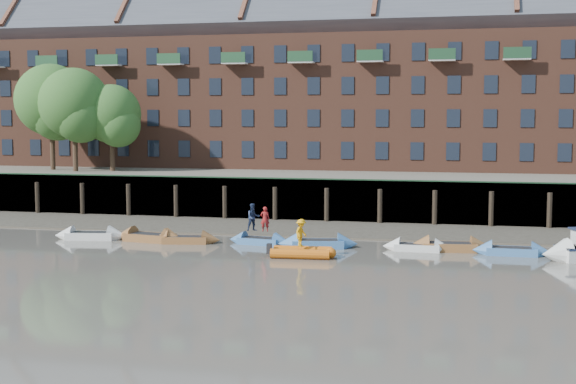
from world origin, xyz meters
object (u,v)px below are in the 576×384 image
(rowboat_2, at_px, (186,240))
(rowboat_0, at_px, (91,236))
(rowboat_4, at_px, (318,244))
(person_rower_a, at_px, (265,219))
(rowboat_1, at_px, (150,237))
(rib_tender, at_px, (304,252))
(person_rib_crew, at_px, (301,233))
(rowboat_3, at_px, (260,241))
(rowboat_6, at_px, (450,247))
(rowboat_5, at_px, (417,247))
(person_rower_b, at_px, (253,217))
(rowboat_7, at_px, (512,251))

(rowboat_2, bearing_deg, rowboat_0, 170.19)
(rowboat_4, relative_size, person_rower_a, 3.21)
(rowboat_1, height_order, person_rower_a, person_rower_a)
(rib_tender, xyz_separation_m, person_rower_a, (-3.31, 3.95, 1.31))
(rowboat_4, xyz_separation_m, person_rower_a, (-3.47, 0.55, 1.34))
(person_rib_crew, bearing_deg, rowboat_1, 88.76)
(rowboat_0, distance_m, rowboat_3, 11.23)
(rowboat_6, bearing_deg, person_rib_crew, -160.80)
(rowboat_5, distance_m, person_rower_a, 9.56)
(person_rower_b, bearing_deg, person_rower_a, -37.45)
(rib_tender, height_order, person_rower_b, person_rower_b)
(person_rower_a, bearing_deg, rowboat_5, 161.85)
(rowboat_3, relative_size, person_rib_crew, 2.70)
(rowboat_5, bearing_deg, rib_tender, -147.94)
(rowboat_2, height_order, rowboat_4, rowboat_4)
(rowboat_4, xyz_separation_m, rowboat_5, (5.98, 0.20, -0.04))
(rowboat_1, xyz_separation_m, rowboat_5, (16.95, 0.14, -0.04))
(rowboat_0, relative_size, person_rower_b, 2.85)
(rowboat_5, height_order, rib_tender, rowboat_5)
(rowboat_5, xyz_separation_m, rowboat_6, (1.88, 0.37, 0.04))
(rowboat_2, distance_m, person_rower_b, 4.52)
(person_rib_crew, bearing_deg, rowboat_5, -44.33)
(rowboat_5, bearing_deg, person_rower_a, 179.54)
(person_rower_b, bearing_deg, rowboat_3, -50.02)
(rowboat_5, bearing_deg, rowboat_0, -177.78)
(rowboat_1, height_order, person_rib_crew, person_rib_crew)
(rowboat_0, xyz_separation_m, rowboat_1, (4.05, 0.07, 0.01))
(rowboat_7, bearing_deg, rowboat_1, -179.69)
(rowboat_3, xyz_separation_m, person_rower_a, (0.32, 0.07, 1.38))
(rowboat_3, xyz_separation_m, rowboat_5, (9.77, -0.28, 0.00))
(rowboat_0, xyz_separation_m, person_rower_b, (10.76, 0.65, 1.43))
(rowboat_2, bearing_deg, rowboat_4, -7.94)
(person_rower_b, bearing_deg, rowboat_6, -31.08)
(rowboat_4, bearing_deg, rowboat_7, -12.05)
(person_rower_a, bearing_deg, rowboat_7, 161.65)
(rowboat_2, xyz_separation_m, person_rib_crew, (8.12, -3.21, 1.16))
(rowboat_6, height_order, rib_tender, rowboat_6)
(rowboat_3, bearing_deg, person_rib_crew, -39.41)
(rib_tender, bearing_deg, rowboat_5, 26.53)
(rowboat_3, bearing_deg, rowboat_2, -164.14)
(rowboat_6, bearing_deg, rowboat_1, 175.30)
(person_rower_a, distance_m, person_rib_crew, 4.99)
(person_rib_crew, bearing_deg, rib_tender, -94.27)
(rowboat_4, relative_size, person_rower_b, 2.90)
(rowboat_5, relative_size, person_rib_crew, 2.65)
(rowboat_4, height_order, rowboat_7, rowboat_4)
(rowboat_2, distance_m, rowboat_6, 16.35)
(rowboat_1, xyz_separation_m, rowboat_2, (2.50, -0.18, -0.03))
(rowboat_4, distance_m, person_rower_b, 4.53)
(person_rower_a, bearing_deg, rowboat_0, -13.27)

